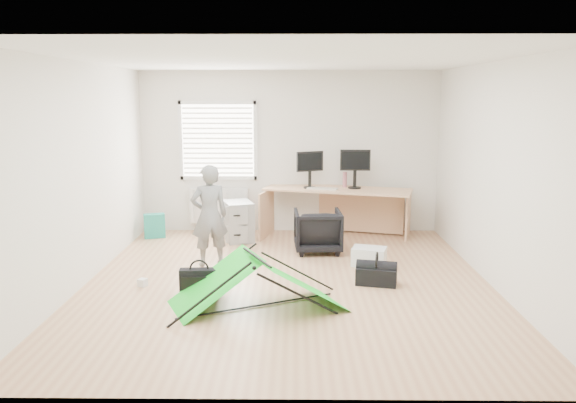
{
  "coord_description": "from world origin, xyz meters",
  "views": [
    {
      "loc": [
        0.08,
        -6.69,
        2.29
      ],
      "look_at": [
        0.0,
        0.4,
        0.95
      ],
      "focal_mm": 35.0,
      "sensor_mm": 36.0,
      "label": 1
    }
  ],
  "objects_px": {
    "office_chair": "(318,231)",
    "duffel_bag": "(376,276)",
    "filing_cabinet": "(238,221)",
    "thermos": "(345,180)",
    "monitor_left": "(310,175)",
    "laptop_bag": "(200,283)",
    "kite": "(257,282)",
    "monitor_right": "(355,174)",
    "storage_crate": "(369,256)",
    "person": "(209,216)",
    "desk": "(337,213)"
  },
  "relations": [
    {
      "from": "office_chair",
      "to": "person",
      "type": "distance_m",
      "value": 1.69
    },
    {
      "from": "person",
      "to": "storage_crate",
      "type": "distance_m",
      "value": 2.25
    },
    {
      "from": "filing_cabinet",
      "to": "kite",
      "type": "relative_size",
      "value": 0.35
    },
    {
      "from": "monitor_right",
      "to": "office_chair",
      "type": "relative_size",
      "value": 0.7
    },
    {
      "from": "person",
      "to": "kite",
      "type": "relative_size",
      "value": 0.76
    },
    {
      "from": "monitor_left",
      "to": "thermos",
      "type": "height_order",
      "value": "monitor_left"
    },
    {
      "from": "filing_cabinet",
      "to": "monitor_right",
      "type": "relative_size",
      "value": 1.31
    },
    {
      "from": "storage_crate",
      "to": "kite",
      "type": "bearing_deg",
      "value": -132.53
    },
    {
      "from": "thermos",
      "to": "monitor_right",
      "type": "bearing_deg",
      "value": -37.18
    },
    {
      "from": "office_chair",
      "to": "storage_crate",
      "type": "distance_m",
      "value": 0.98
    },
    {
      "from": "filing_cabinet",
      "to": "office_chair",
      "type": "bearing_deg",
      "value": -45.7
    },
    {
      "from": "monitor_left",
      "to": "desk",
      "type": "bearing_deg",
      "value": -29.37
    },
    {
      "from": "monitor_left",
      "to": "duffel_bag",
      "type": "bearing_deg",
      "value": -97.47
    },
    {
      "from": "duffel_bag",
      "to": "monitor_right",
      "type": "bearing_deg",
      "value": 103.77
    },
    {
      "from": "office_chair",
      "to": "storage_crate",
      "type": "xyz_separation_m",
      "value": [
        0.68,
        -0.68,
        -0.19
      ]
    },
    {
      "from": "monitor_right",
      "to": "duffel_bag",
      "type": "relative_size",
      "value": 0.99
    },
    {
      "from": "monitor_right",
      "to": "duffel_bag",
      "type": "xyz_separation_m",
      "value": [
        0.03,
        -2.43,
        -0.93
      ]
    },
    {
      "from": "duffel_bag",
      "to": "filing_cabinet",
      "type": "bearing_deg",
      "value": 145.06
    },
    {
      "from": "monitor_right",
      "to": "duffel_bag",
      "type": "distance_m",
      "value": 2.6
    },
    {
      "from": "person",
      "to": "laptop_bag",
      "type": "distance_m",
      "value": 1.36
    },
    {
      "from": "filing_cabinet",
      "to": "person",
      "type": "xyz_separation_m",
      "value": [
        -0.26,
        -1.33,
        0.38
      ]
    },
    {
      "from": "duffel_bag",
      "to": "office_chair",
      "type": "bearing_deg",
      "value": 127.21
    },
    {
      "from": "laptop_bag",
      "to": "desk",
      "type": "bearing_deg",
      "value": 54.43
    },
    {
      "from": "thermos",
      "to": "person",
      "type": "bearing_deg",
      "value": -138.57
    },
    {
      "from": "person",
      "to": "laptop_bag",
      "type": "bearing_deg",
      "value": 72.21
    },
    {
      "from": "monitor_left",
      "to": "monitor_right",
      "type": "bearing_deg",
      "value": -25.35
    },
    {
      "from": "desk",
      "to": "laptop_bag",
      "type": "relative_size",
      "value": 5.26
    },
    {
      "from": "desk",
      "to": "laptop_bag",
      "type": "distance_m",
      "value": 3.38
    },
    {
      "from": "monitor_left",
      "to": "laptop_bag",
      "type": "height_order",
      "value": "monitor_left"
    },
    {
      "from": "duffel_bag",
      "to": "monitor_left",
      "type": "bearing_deg",
      "value": 120.46
    },
    {
      "from": "filing_cabinet",
      "to": "duffel_bag",
      "type": "height_order",
      "value": "filing_cabinet"
    },
    {
      "from": "office_chair",
      "to": "storage_crate",
      "type": "bearing_deg",
      "value": 131.52
    },
    {
      "from": "filing_cabinet",
      "to": "monitor_right",
      "type": "xyz_separation_m",
      "value": [
        1.88,
        0.31,
        0.72
      ]
    },
    {
      "from": "filing_cabinet",
      "to": "thermos",
      "type": "xyz_separation_m",
      "value": [
        1.73,
        0.42,
        0.61
      ]
    },
    {
      "from": "desk",
      "to": "monitor_left",
      "type": "relative_size",
      "value": 5.09
    },
    {
      "from": "storage_crate",
      "to": "duffel_bag",
      "type": "relative_size",
      "value": 0.91
    },
    {
      "from": "monitor_left",
      "to": "thermos",
      "type": "distance_m",
      "value": 0.6
    },
    {
      "from": "monitor_right",
      "to": "laptop_bag",
      "type": "height_order",
      "value": "monitor_right"
    },
    {
      "from": "kite",
      "to": "monitor_right",
      "type": "bearing_deg",
      "value": 41.51
    },
    {
      "from": "monitor_right",
      "to": "storage_crate",
      "type": "bearing_deg",
      "value": -86.07
    },
    {
      "from": "filing_cabinet",
      "to": "duffel_bag",
      "type": "relative_size",
      "value": 1.29
    },
    {
      "from": "desk",
      "to": "monitor_right",
      "type": "xyz_separation_m",
      "value": [
        0.28,
        0.03,
        0.63
      ]
    },
    {
      "from": "storage_crate",
      "to": "laptop_bag",
      "type": "distance_m",
      "value": 2.46
    },
    {
      "from": "thermos",
      "to": "storage_crate",
      "type": "distance_m",
      "value": 1.93
    },
    {
      "from": "person",
      "to": "laptop_bag",
      "type": "relative_size",
      "value": 3.1
    },
    {
      "from": "monitor_right",
      "to": "storage_crate",
      "type": "relative_size",
      "value": 1.09
    },
    {
      "from": "desk",
      "to": "filing_cabinet",
      "type": "distance_m",
      "value": 1.63
    },
    {
      "from": "thermos",
      "to": "monitor_left",
      "type": "bearing_deg",
      "value": -169.51
    },
    {
      "from": "office_chair",
      "to": "duffel_bag",
      "type": "height_order",
      "value": "office_chair"
    },
    {
      "from": "monitor_right",
      "to": "kite",
      "type": "xyz_separation_m",
      "value": [
        -1.39,
        -3.19,
        -0.75
      ]
    }
  ]
}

